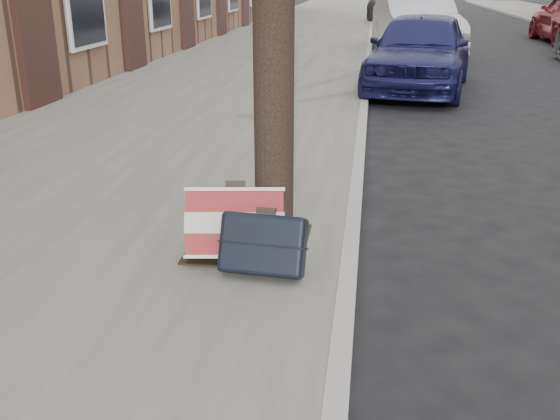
# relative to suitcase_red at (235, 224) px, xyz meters

# --- Properties ---
(near_sidewalk) EXTENTS (5.00, 70.00, 0.12)m
(near_sidewalk) POSITION_rel_suitcase_red_xyz_m (-1.65, 14.05, -0.32)
(near_sidewalk) COLOR gray
(near_sidewalk) RESTS_ON ground
(dirt_patch) EXTENTS (0.85, 0.85, 0.02)m
(dirt_patch) POSITION_rel_suitcase_red_xyz_m (0.05, 0.25, -0.25)
(dirt_patch) COLOR black
(dirt_patch) RESTS_ON near_sidewalk
(suitcase_red) EXTENTS (0.72, 0.46, 0.52)m
(suitcase_red) POSITION_rel_suitcase_red_xyz_m (0.00, 0.00, 0.00)
(suitcase_red) COLOR maroon
(suitcase_red) RESTS_ON near_sidewalk
(suitcase_navy) EXTENTS (0.59, 0.38, 0.44)m
(suitcase_navy) POSITION_rel_suitcase_red_xyz_m (0.23, -0.22, -0.04)
(suitcase_navy) COLOR black
(suitcase_navy) RESTS_ON near_sidewalk
(car_near_front) EXTENTS (2.34, 4.38, 1.42)m
(car_near_front) POSITION_rel_suitcase_red_xyz_m (1.74, 7.89, 0.33)
(car_near_front) COLOR #171847
(car_near_front) RESTS_ON ground
(car_near_mid) EXTENTS (2.27, 4.95, 1.57)m
(car_near_mid) POSITION_rel_suitcase_red_xyz_m (1.95, 13.24, 0.41)
(car_near_mid) COLOR #B4B6BD
(car_near_mid) RESTS_ON ground
(car_near_back) EXTENTS (3.15, 5.29, 1.38)m
(car_near_back) POSITION_rel_suitcase_red_xyz_m (2.04, 23.13, 0.31)
(car_near_back) COLOR #3E3E43
(car_near_back) RESTS_ON ground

